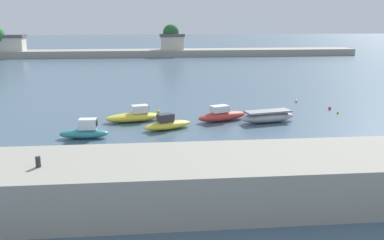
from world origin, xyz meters
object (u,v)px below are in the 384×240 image
(mooring_bollard, at_px, (38,162))
(moored_boat_2, at_px, (168,124))
(moored_boat_1, at_px, (134,116))
(moored_boat_3, at_px, (222,115))
(mooring_buoy_2, at_px, (338,112))
(moored_boat_4, at_px, (268,117))
(mooring_buoy_0, at_px, (296,101))
(mooring_buoy_1, at_px, (330,108))
(mooring_buoy_3, at_px, (158,112))
(moored_boat_0, at_px, (85,131))

(mooring_bollard, distance_m, moored_boat_2, 18.28)
(moored_boat_2, bearing_deg, moored_boat_1, 108.49)
(moored_boat_3, relative_size, mooring_buoy_2, 20.00)
(moored_boat_4, height_order, mooring_buoy_0, moored_boat_4)
(mooring_buoy_1, relative_size, mooring_buoy_3, 0.91)
(mooring_bollard, relative_size, mooring_buoy_1, 1.66)
(moored_boat_4, xyz_separation_m, mooring_buoy_0, (5.92, 9.18, -0.35))
(mooring_bollard, bearing_deg, moored_boat_0, 88.94)
(moored_boat_0, xyz_separation_m, mooring_buoy_0, (22.28, 13.10, -0.40))
(moored_boat_1, bearing_deg, moored_boat_2, -61.02)
(moored_boat_2, xyz_separation_m, moored_boat_4, (9.50, 1.67, 0.06))
(moored_boat_0, height_order, moored_boat_1, moored_boat_0)
(moored_boat_2, xyz_separation_m, mooring_buoy_2, (17.64, 4.53, -0.33))
(moored_boat_2, distance_m, moored_boat_4, 9.64)
(moored_boat_4, relative_size, mooring_buoy_0, 16.40)
(moored_boat_0, bearing_deg, moored_boat_4, 14.92)
(mooring_buoy_2, bearing_deg, moored_boat_2, -165.59)
(moored_boat_3, distance_m, mooring_buoy_3, 7.10)
(mooring_buoy_0, bearing_deg, mooring_bollard, -129.33)
(moored_boat_0, distance_m, moored_boat_4, 16.82)
(moored_boat_1, height_order, mooring_buoy_2, moored_boat_1)
(moored_boat_3, bearing_deg, mooring_buoy_2, -12.95)
(moored_boat_4, bearing_deg, mooring_bollard, -144.81)
(mooring_bollard, distance_m, mooring_buoy_2, 32.71)
(moored_boat_2, bearing_deg, mooring_buoy_2, -9.49)
(moored_boat_1, distance_m, moored_boat_2, 4.47)
(mooring_buoy_0, bearing_deg, mooring_buoy_1, -62.89)
(moored_boat_4, bearing_deg, moored_boat_0, -179.13)
(moored_boat_0, relative_size, mooring_buoy_1, 12.62)
(moored_boat_4, xyz_separation_m, mooring_buoy_2, (8.14, 2.86, -0.40))
(moored_boat_0, xyz_separation_m, mooring_buoy_3, (6.25, 8.80, -0.40))
(moored_boat_3, bearing_deg, moored_boat_4, -34.80)
(moored_boat_0, bearing_deg, mooring_buoy_2, 16.91)
(moored_boat_2, height_order, mooring_buoy_0, moored_boat_2)
(moored_boat_1, distance_m, mooring_buoy_1, 20.89)
(moored_boat_0, relative_size, moored_boat_2, 0.86)
(moored_boat_3, height_order, mooring_buoy_2, moored_boat_3)
(moored_boat_0, height_order, mooring_buoy_3, moored_boat_0)
(moored_boat_4, bearing_deg, moored_boat_2, 177.36)
(mooring_buoy_0, relative_size, mooring_buoy_3, 0.99)
(moored_boat_3, xyz_separation_m, mooring_buoy_3, (-5.92, 3.90, -0.37))
(mooring_buoy_0, bearing_deg, moored_boat_3, -140.99)
(moored_boat_0, bearing_deg, mooring_buoy_3, 56.09)
(moored_boat_2, bearing_deg, moored_boat_4, -13.93)
(moored_boat_1, xyz_separation_m, moored_boat_4, (12.51, -1.63, 0.03))
(moored_boat_2, bearing_deg, moored_boat_0, 174.27)
(moored_boat_2, height_order, mooring_buoy_3, moored_boat_2)
(moored_boat_2, height_order, mooring_buoy_1, moored_boat_2)
(mooring_buoy_3, bearing_deg, mooring_buoy_2, -6.33)
(moored_boat_4, relative_size, mooring_buoy_1, 17.93)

